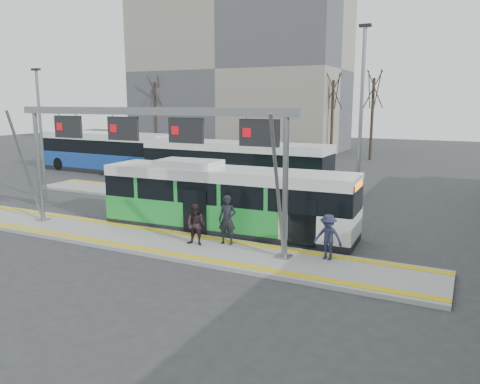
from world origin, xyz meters
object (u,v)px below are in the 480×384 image
object	(u,v)px
passenger_c	(328,237)
hero_bus	(226,200)
passenger_a	(227,220)
passenger_b	(196,225)
gantry	(146,134)

from	to	relation	value
passenger_c	hero_bus	bearing A→B (deg)	163.87
hero_bus	passenger_a	size ratio (longest dim) A/B	5.88
hero_bus	passenger_a	bearing A→B (deg)	-63.33
passenger_a	passenger_b	xyz separation A→B (m)	(-1.00, -0.67, -0.15)
passenger_a	passenger_b	bearing A→B (deg)	-157.26
gantry	passenger_b	size ratio (longest dim) A/B	8.15
hero_bus	passenger_b	world-z (taller)	hero_bus
gantry	passenger_b	distance (m)	4.06
passenger_b	passenger_c	distance (m)	5.02
gantry	hero_bus	bearing A→B (deg)	49.12
gantry	passenger_a	xyz separation A→B (m)	(3.30, 0.57, -3.20)
gantry	passenger_a	distance (m)	4.63
passenger_a	passenger_b	distance (m)	1.22
gantry	hero_bus	world-z (taller)	gantry
passenger_a	passenger_c	bearing A→B (deg)	-11.71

